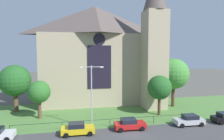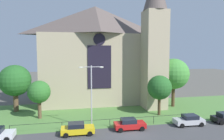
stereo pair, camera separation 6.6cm
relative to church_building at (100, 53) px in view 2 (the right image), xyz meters
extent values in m
plane|color=#56544C|center=(1.59, -8.21, -10.27)|extent=(160.00, 160.00, 0.00)
cube|color=#424244|center=(1.59, -20.21, -10.27)|extent=(120.00, 8.00, 0.01)
cube|color=#517F3D|center=(1.59, -10.21, -10.27)|extent=(120.00, 20.00, 0.01)
cube|color=tan|center=(-0.77, 0.63, -3.27)|extent=(22.00, 12.00, 14.00)
pyramid|color=#594C47|center=(-0.77, 0.63, 6.73)|extent=(22.00, 12.00, 6.00)
cube|color=black|center=(-0.77, -5.42, -2.57)|extent=(4.40, 0.16, 8.00)
cylinder|color=black|center=(-0.77, -5.42, 2.53)|extent=(2.20, 0.15, 2.20)
cube|color=tan|center=(9.23, -7.37, -1.27)|extent=(4.00, 4.00, 18.00)
cylinder|color=black|center=(-0.77, -15.71, -9.17)|extent=(26.22, 0.05, 0.05)
cylinder|color=black|center=(-13.88, -15.71, -9.72)|extent=(0.07, 0.07, 1.10)
cylinder|color=black|center=(-7.33, -15.71, -9.72)|extent=(0.07, 0.07, 1.10)
cylinder|color=black|center=(-0.77, -15.71, -9.72)|extent=(0.07, 0.07, 1.10)
cylinder|color=black|center=(5.78, -15.71, -9.72)|extent=(0.06, 0.07, 1.10)
cylinder|color=black|center=(12.34, -15.71, -9.72)|extent=(0.07, 0.07, 1.10)
cylinder|color=#4C3823|center=(13.29, -7.16, -8.20)|extent=(0.63, 0.63, 4.15)
sphere|color=#428C38|center=(13.29, -7.16, -3.94)|extent=(5.81, 5.81, 5.81)
cylinder|color=brown|center=(-15.64, -4.87, -8.53)|extent=(0.85, 0.85, 3.48)
sphere|color=#235B23|center=(-15.64, -4.87, -4.74)|extent=(5.47, 5.47, 5.47)
cylinder|color=brown|center=(-10.98, -9.75, -8.81)|extent=(0.57, 0.57, 2.93)
sphere|color=#2D6B28|center=(-10.98, -9.75, -6.02)|extent=(3.54, 3.54, 3.54)
cylinder|color=#4C3823|center=(8.37, -11.79, -8.71)|extent=(0.48, 0.48, 3.13)
sphere|color=#235B23|center=(8.37, -11.79, -5.64)|extent=(4.03, 4.03, 4.03)
cylinder|color=#B2B2B7|center=(-3.33, -15.81, -5.92)|extent=(0.16, 0.16, 8.70)
cylinder|color=#B2B2B7|center=(-4.03, -15.81, -1.77)|extent=(1.40, 0.10, 0.10)
cylinder|color=#B2B2B7|center=(-2.63, -15.81, -1.77)|extent=(1.40, 0.10, 0.10)
ellipsoid|color=white|center=(-4.73, -15.81, -1.82)|extent=(0.57, 0.26, 0.20)
ellipsoid|color=white|center=(-1.93, -15.81, -1.82)|extent=(0.57, 0.26, 0.20)
cylinder|color=black|center=(-13.49, -16.53, -9.95)|extent=(0.64, 0.23, 0.64)
cylinder|color=black|center=(-13.52, -18.33, -9.95)|extent=(0.64, 0.23, 0.64)
cube|color=gold|center=(-5.28, -17.56, -9.66)|extent=(4.22, 1.85, 0.70)
cube|color=black|center=(-5.48, -17.56, -9.04)|extent=(2.02, 1.63, 0.55)
cylinder|color=black|center=(-3.80, -16.68, -9.95)|extent=(0.64, 0.23, 0.64)
cylinder|color=black|center=(-3.83, -18.48, -9.95)|extent=(0.64, 0.23, 0.64)
cylinder|color=black|center=(-6.74, -16.64, -9.95)|extent=(0.64, 0.23, 0.64)
cylinder|color=black|center=(-6.77, -18.44, -9.95)|extent=(0.64, 0.23, 0.64)
cube|color=#B21919|center=(1.70, -17.22, -9.66)|extent=(4.23, 1.87, 0.70)
cube|color=black|center=(1.50, -17.22, -9.04)|extent=(2.03, 1.63, 0.55)
cylinder|color=black|center=(3.19, -16.35, -9.95)|extent=(0.64, 0.23, 0.64)
cylinder|color=black|center=(3.16, -18.14, -9.95)|extent=(0.64, 0.23, 0.64)
cylinder|color=black|center=(0.25, -16.30, -9.95)|extent=(0.64, 0.23, 0.64)
cylinder|color=black|center=(0.22, -18.10, -9.95)|extent=(0.64, 0.23, 0.64)
cube|color=#B7B7BC|center=(10.49, -17.28, -9.66)|extent=(4.26, 1.94, 0.70)
cube|color=black|center=(10.69, -17.29, -9.04)|extent=(2.05, 1.67, 0.55)
cylinder|color=black|center=(8.99, -18.13, -9.95)|extent=(0.65, 0.24, 0.64)
cylinder|color=black|center=(9.05, -16.33, -9.95)|extent=(0.65, 0.24, 0.64)
cylinder|color=black|center=(11.92, -18.23, -9.95)|extent=(0.65, 0.24, 0.64)
cylinder|color=black|center=(11.99, -16.43, -9.95)|extent=(0.65, 0.24, 0.64)
cylinder|color=black|center=(15.22, -16.38, -9.95)|extent=(0.65, 0.24, 0.64)
cylinder|color=black|center=(15.17, -18.18, -9.95)|extent=(0.65, 0.24, 0.64)
camera|label=1|loc=(-6.16, -43.89, 0.27)|focal=33.63mm
camera|label=2|loc=(-6.10, -43.91, 0.27)|focal=33.63mm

